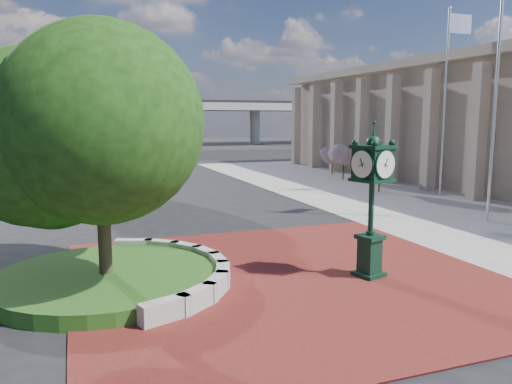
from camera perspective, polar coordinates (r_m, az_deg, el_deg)
The scene contains 17 objects.
ground at distance 15.67m, azimuth 2.09°, elevation -8.65°, with size 200.00×200.00×0.00m, color black.
plaza at distance 14.79m, azimuth 3.58°, elevation -9.63°, with size 12.00×12.00×0.04m, color maroon.
sidewalk at distance 32.58m, azimuth 21.83°, elevation -0.26°, with size 20.00×50.00×0.04m, color #9E9B93.
planter_wall at distance 14.82m, azimuth -7.75°, elevation -8.64°, with size 2.96×6.77×0.54m.
grass_bed at distance 14.55m, azimuth -16.71°, elevation -9.54°, with size 6.10×6.10×0.40m, color #144313.
overpass at distance 84.05m, azimuth -16.73°, elevation 9.41°, with size 90.00×12.00×7.50m.
tree_planter at distance 13.89m, azimuth -17.33°, elevation 4.44°, with size 5.20×5.20×6.33m.
tree_street at distance 31.92m, azimuth -17.24°, elevation 5.61°, with size 4.40×4.40×5.45m.
post_clock at distance 14.60m, azimuth 13.08°, elevation -0.25°, with size 1.12×1.12×4.46m.
parked_car at distance 55.70m, azimuth -14.34°, elevation 4.32°, with size 2.01×5.00×1.70m, color #4F0B14.
flagpole_a at distance 24.33m, azimuth 25.75°, elevation 10.48°, with size 1.72×0.64×11.35m.
flagpole_b at distance 31.48m, azimuth 20.77°, elevation 9.67°, with size 1.71×0.19×10.88m.
street_lamp_near at distance 43.53m, azimuth -10.18°, elevation 8.86°, with size 1.92×0.45×8.56m.
street_lamp_far at distance 58.19m, azimuth -14.48°, elevation 8.91°, with size 1.97×0.87×9.13m.
shrub_near at distance 32.09m, azimuth 13.95°, elevation 2.81°, with size 1.20×1.20×2.20m.
shrub_mid at distance 37.92m, azimuth 9.97°, elevation 3.76°, with size 1.20×1.20×2.20m.
shrub_far at distance 41.26m, azimuth 8.72°, elevation 4.16°, with size 1.20×1.20×2.20m.
Camera 1 is at (-5.71, -13.85, 4.60)m, focal length 35.00 mm.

